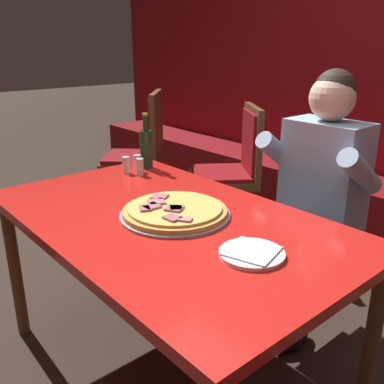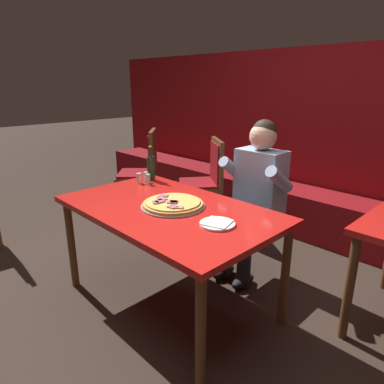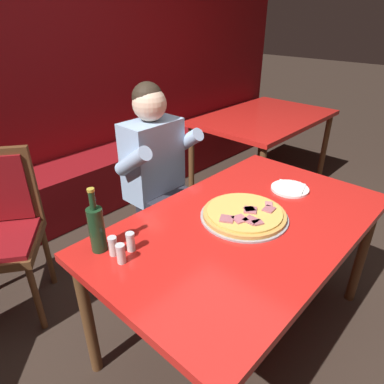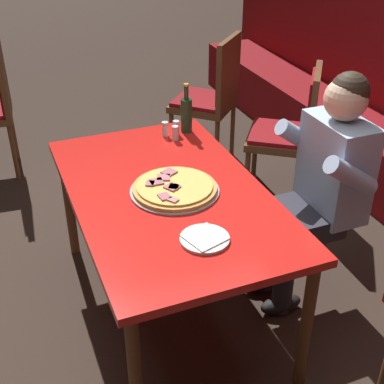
# 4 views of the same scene
# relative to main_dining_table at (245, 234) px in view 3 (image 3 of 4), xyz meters

# --- Properties ---
(ground_plane) EXTENTS (24.00, 24.00, 0.00)m
(ground_plane) POSITION_rel_main_dining_table_xyz_m (0.00, 0.00, -0.67)
(ground_plane) COLOR #33261E
(booth_wall_panel) EXTENTS (6.80, 0.16, 1.90)m
(booth_wall_panel) POSITION_rel_main_dining_table_xyz_m (0.00, 2.18, 0.28)
(booth_wall_panel) COLOR maroon
(booth_wall_panel) RESTS_ON ground_plane
(booth_bench) EXTENTS (6.46, 0.48, 0.46)m
(booth_bench) POSITION_rel_main_dining_table_xyz_m (0.00, 1.86, -0.44)
(booth_bench) COLOR maroon
(booth_bench) RESTS_ON ground_plane
(main_dining_table) EXTENTS (1.50, 0.90, 0.75)m
(main_dining_table) POSITION_rel_main_dining_table_xyz_m (0.00, 0.00, 0.00)
(main_dining_table) COLOR brown
(main_dining_table) RESTS_ON ground_plane
(pizza) EXTENTS (0.43, 0.43, 0.05)m
(pizza) POSITION_rel_main_dining_table_xyz_m (0.02, 0.03, 0.09)
(pizza) COLOR #9E9EA3
(pizza) RESTS_ON main_dining_table
(plate_white_paper) EXTENTS (0.21, 0.21, 0.02)m
(plate_white_paper) POSITION_rel_main_dining_table_xyz_m (0.44, 0.01, 0.08)
(plate_white_paper) COLOR white
(plate_white_paper) RESTS_ON main_dining_table
(beer_bottle) EXTENTS (0.07, 0.07, 0.29)m
(beer_bottle) POSITION_rel_main_dining_table_xyz_m (-0.60, 0.33, 0.18)
(beer_bottle) COLOR #19381E
(beer_bottle) RESTS_ON main_dining_table
(shaker_parmesan) EXTENTS (0.04, 0.04, 0.09)m
(shaker_parmesan) POSITION_rel_main_dining_table_xyz_m (-0.58, 0.26, 0.11)
(shaker_parmesan) COLOR silver
(shaker_parmesan) RESTS_ON main_dining_table
(shaker_black_pepper) EXTENTS (0.04, 0.04, 0.09)m
(shaker_black_pepper) POSITION_rel_main_dining_table_xyz_m (-0.52, 0.23, 0.11)
(shaker_black_pepper) COLOR silver
(shaker_black_pepper) RESTS_ON main_dining_table
(shaker_red_pepper_flakes) EXTENTS (0.04, 0.04, 0.09)m
(shaker_red_pepper_flakes) POSITION_rel_main_dining_table_xyz_m (-0.59, 0.20, 0.11)
(shaker_red_pepper_flakes) COLOR silver
(shaker_red_pepper_flakes) RESTS_ON main_dining_table
(diner_seated_blue_shirt) EXTENTS (0.53, 0.53, 1.27)m
(diner_seated_blue_shirt) POSITION_rel_main_dining_table_xyz_m (0.15, 0.76, 0.03)
(diner_seated_blue_shirt) COLOR black
(diner_seated_blue_shirt) RESTS_ON ground_plane
(background_dining_table) EXTENTS (1.37, 0.90, 0.75)m
(background_dining_table) POSITION_rel_main_dining_table_xyz_m (1.66, 0.94, -0.00)
(background_dining_table) COLOR brown
(background_dining_table) RESTS_ON ground_plane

